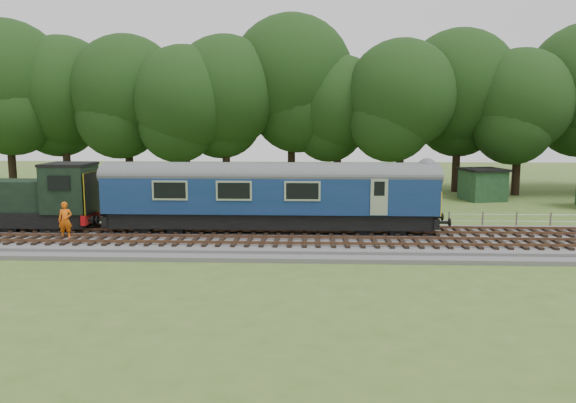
{
  "coord_description": "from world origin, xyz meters",
  "views": [
    {
      "loc": [
        1.74,
        -29.09,
        6.38
      ],
      "look_at": [
        0.43,
        1.4,
        2.0
      ],
      "focal_mm": 35.0,
      "sensor_mm": 36.0,
      "label": 1
    }
  ],
  "objects": [
    {
      "name": "tree_line",
      "position": [
        0.0,
        22.0,
        0.0
      ],
      "size": [
        70.0,
        8.0,
        18.0
      ],
      "primitive_type": null,
      "color": "black",
      "rests_on": "ground"
    },
    {
      "name": "ballast",
      "position": [
        0.0,
        0.0,
        0.17
      ],
      "size": [
        70.0,
        7.0,
        0.35
      ],
      "primitive_type": "cube",
      "color": "#4C4C4F",
      "rests_on": "ground"
    },
    {
      "name": "ground",
      "position": [
        0.0,
        0.0,
        0.0
      ],
      "size": [
        120.0,
        120.0,
        0.0
      ],
      "primitive_type": "plane",
      "color": "#446424",
      "rests_on": "ground"
    },
    {
      "name": "track_south",
      "position": [
        0.0,
        -1.6,
        0.42
      ],
      "size": [
        67.2,
        2.4,
        0.21
      ],
      "color": "black",
      "rests_on": "ballast"
    },
    {
      "name": "worker",
      "position": [
        -11.02,
        -1.0,
        1.3
      ],
      "size": [
        0.76,
        0.57,
        1.9
      ],
      "primitive_type": "imported",
      "rotation": [
        0.0,
        0.0,
        0.18
      ],
      "color": "#E85B0C",
      "rests_on": "ballast"
    },
    {
      "name": "dmu_railcar",
      "position": [
        -0.55,
        1.4,
        2.61
      ],
      "size": [
        18.05,
        2.86,
        3.88
      ],
      "color": "black",
      "rests_on": "ground"
    },
    {
      "name": "track_north",
      "position": [
        0.0,
        1.4,
        0.42
      ],
      "size": [
        67.2,
        2.4,
        0.21
      ],
      "color": "black",
      "rests_on": "ballast"
    },
    {
      "name": "fence",
      "position": [
        0.0,
        4.5,
        0.0
      ],
      "size": [
        64.0,
        0.12,
        1.0
      ],
      "primitive_type": null,
      "color": "#6B6054",
      "rests_on": "ground"
    },
    {
      "name": "shunter_loco",
      "position": [
        -14.47,
        1.4,
        1.97
      ],
      "size": [
        8.91,
        2.6,
        3.38
      ],
      "color": "black",
      "rests_on": "ground"
    },
    {
      "name": "shed",
      "position": [
        15.6,
        16.79,
        1.32
      ],
      "size": [
        3.84,
        3.84,
        2.6
      ],
      "rotation": [
        0.0,
        0.0,
        0.24
      ],
      "color": "#17331D",
      "rests_on": "ground"
    }
  ]
}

